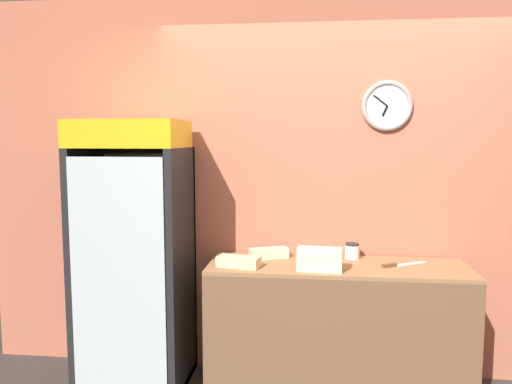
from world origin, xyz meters
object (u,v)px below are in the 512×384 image
(sandwich_flat_right, at_px, (239,262))
(sandwich_stack_bottom, at_px, (320,265))
(beverage_cooler, at_px, (136,242))
(sandwich_flat_left, at_px, (269,253))
(sandwich_stack_middle, at_px, (320,254))
(condiment_jar, at_px, (352,251))
(chefs_knife, at_px, (398,265))

(sandwich_flat_right, bearing_deg, sandwich_stack_bottom, -4.41)
(beverage_cooler, height_order, sandwich_flat_left, beverage_cooler)
(sandwich_stack_middle, height_order, sandwich_flat_right, sandwich_stack_middle)
(sandwich_stack_bottom, relative_size, condiment_jar, 2.67)
(beverage_cooler, xyz_separation_m, sandwich_stack_middle, (1.25, -0.18, -0.01))
(beverage_cooler, distance_m, sandwich_flat_left, 0.92)
(beverage_cooler, height_order, condiment_jar, beverage_cooler)
(sandwich_stack_bottom, bearing_deg, sandwich_flat_right, 175.59)
(sandwich_stack_bottom, xyz_separation_m, sandwich_flat_left, (-0.34, 0.29, -0.00))
(beverage_cooler, distance_m, chefs_knife, 1.77)
(sandwich_stack_middle, relative_size, condiment_jar, 2.68)
(beverage_cooler, relative_size, chefs_knife, 5.71)
(beverage_cooler, distance_m, sandwich_flat_right, 0.75)
(beverage_cooler, bearing_deg, sandwich_flat_right, -10.55)
(sandwich_stack_bottom, height_order, sandwich_flat_left, sandwich_stack_bottom)
(beverage_cooler, bearing_deg, sandwich_stack_bottom, -8.02)
(sandwich_flat_right, distance_m, condiment_jar, 0.81)
(sandwich_flat_left, xyz_separation_m, chefs_knife, (0.86, -0.11, -0.03))
(sandwich_stack_bottom, height_order, sandwich_stack_middle, sandwich_stack_middle)
(sandwich_flat_right, bearing_deg, chefs_knife, 7.80)
(beverage_cooler, xyz_separation_m, chefs_knife, (1.76, 0.00, -0.11))
(beverage_cooler, height_order, sandwich_flat_right, beverage_cooler)
(sandwich_stack_middle, bearing_deg, chefs_knife, 19.53)
(beverage_cooler, distance_m, condiment_jar, 1.49)
(sandwich_stack_middle, distance_m, sandwich_flat_left, 0.46)
(sandwich_stack_middle, relative_size, sandwich_flat_right, 0.97)
(sandwich_stack_middle, distance_m, sandwich_flat_right, 0.53)
(sandwich_flat_left, bearing_deg, beverage_cooler, -172.66)
(sandwich_stack_bottom, bearing_deg, chefs_knife, 19.53)
(sandwich_stack_bottom, xyz_separation_m, sandwich_flat_right, (-0.52, 0.04, -0.00))
(sandwich_stack_middle, distance_m, chefs_knife, 0.55)
(beverage_cooler, relative_size, sandwich_flat_left, 6.45)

